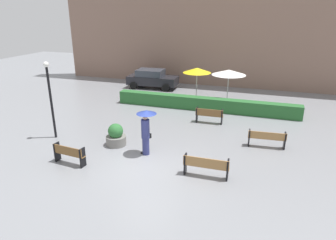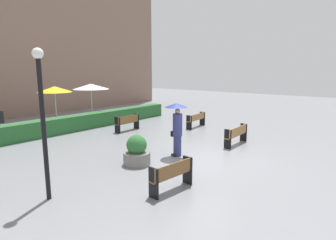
% 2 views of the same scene
% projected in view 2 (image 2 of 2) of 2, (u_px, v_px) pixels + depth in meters
% --- Properties ---
extents(ground_plane, '(60.00, 60.00, 0.00)m').
position_uv_depth(ground_plane, '(206.00, 158.00, 11.09)').
color(ground_plane, gray).
extents(bench_back_row, '(1.61, 0.42, 0.88)m').
position_uv_depth(bench_back_row, '(128.00, 122.00, 15.94)').
color(bench_back_row, brown).
rests_on(bench_back_row, ground).
extents(bench_near_left, '(1.53, 0.48, 0.85)m').
position_uv_depth(bench_near_left, '(172.00, 174.00, 8.03)').
color(bench_near_left, brown).
rests_on(bench_near_left, ground).
extents(bench_far_right, '(1.79, 0.48, 0.82)m').
position_uv_depth(bench_far_right, '(196.00, 119.00, 16.94)').
color(bench_far_right, '#9E7242').
rests_on(bench_far_right, ground).
extents(bench_near_right, '(1.83, 0.35, 0.86)m').
position_uv_depth(bench_near_right, '(237.00, 134.00, 12.97)').
color(bench_near_right, '#9E7242').
rests_on(bench_near_right, ground).
extents(pedestrian_with_umbrella, '(0.91, 0.91, 2.11)m').
position_uv_depth(pedestrian_with_umbrella, '(177.00, 123.00, 11.23)').
color(pedestrian_with_umbrella, navy).
rests_on(pedestrian_with_umbrella, ground).
extents(planter_pot, '(0.99, 0.99, 1.11)m').
position_uv_depth(planter_pot, '(137.00, 152.00, 10.28)').
color(planter_pot, slate).
rests_on(planter_pot, ground).
extents(lamp_post, '(0.28, 0.28, 3.96)m').
position_uv_depth(lamp_post, '(42.00, 110.00, 7.19)').
color(lamp_post, black).
rests_on(lamp_post, ground).
extents(patio_umbrella_yellow, '(2.01, 2.01, 2.43)m').
position_uv_depth(patio_umbrella_yellow, '(55.00, 89.00, 16.92)').
color(patio_umbrella_yellow, silver).
rests_on(patio_umbrella_yellow, ground).
extents(patio_umbrella_white, '(2.31, 2.31, 2.50)m').
position_uv_depth(patio_umbrella_white, '(91.00, 87.00, 18.41)').
color(patio_umbrella_white, silver).
rests_on(patio_umbrella_white, ground).
extents(hedge_strip, '(12.13, 0.70, 0.86)m').
position_uv_depth(hedge_strip, '(91.00, 121.00, 16.80)').
color(hedge_strip, '#28602D').
rests_on(hedge_strip, ground).
extents(building_facade, '(28.00, 1.20, 11.98)m').
position_uv_depth(building_facade, '(12.00, 32.00, 19.89)').
color(building_facade, '#846656').
rests_on(building_facade, ground).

